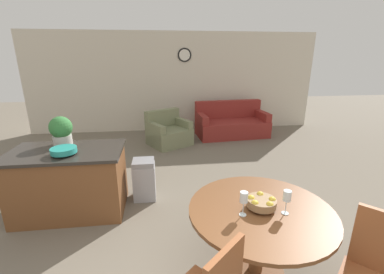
{
  "coord_description": "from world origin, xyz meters",
  "views": [
    {
      "loc": [
        -0.44,
        -0.87,
        2.06
      ],
      "look_at": [
        0.0,
        2.66,
        0.93
      ],
      "focal_mm": 24.0,
      "sensor_mm": 36.0,
      "label": 1
    }
  ],
  "objects_px": {
    "dining_chair_near_right": "(375,271)",
    "wine_glass_left": "(244,198)",
    "dining_table": "(259,224)",
    "teal_bowl": "(64,150)",
    "fruit_bowl": "(261,202)",
    "trash_bin": "(144,179)",
    "wine_glass_right": "(287,197)",
    "kitchen_island": "(70,181)",
    "armchair": "(168,133)",
    "couch": "(231,124)",
    "potted_plant": "(61,130)"
  },
  "relations": [
    {
      "from": "fruit_bowl",
      "to": "trash_bin",
      "type": "relative_size",
      "value": 0.43
    },
    {
      "from": "kitchen_island",
      "to": "armchair",
      "type": "bearing_deg",
      "value": 62.28
    },
    {
      "from": "wine_glass_right",
      "to": "trash_bin",
      "type": "relative_size",
      "value": 0.37
    },
    {
      "from": "couch",
      "to": "armchair",
      "type": "bearing_deg",
      "value": -167.15
    },
    {
      "from": "fruit_bowl",
      "to": "teal_bowl",
      "type": "xyz_separation_m",
      "value": [
        -2.07,
        1.2,
        0.15
      ]
    },
    {
      "from": "couch",
      "to": "dining_table",
      "type": "bearing_deg",
      "value": -107.2
    },
    {
      "from": "teal_bowl",
      "to": "trash_bin",
      "type": "relative_size",
      "value": 0.5
    },
    {
      "from": "kitchen_island",
      "to": "couch",
      "type": "height_order",
      "value": "couch"
    },
    {
      "from": "teal_bowl",
      "to": "trash_bin",
      "type": "distance_m",
      "value": 1.19
    },
    {
      "from": "potted_plant",
      "to": "couch",
      "type": "relative_size",
      "value": 0.21
    },
    {
      "from": "fruit_bowl",
      "to": "potted_plant",
      "type": "xyz_separation_m",
      "value": [
        -2.22,
        1.6,
        0.3
      ]
    },
    {
      "from": "wine_glass_right",
      "to": "armchair",
      "type": "distance_m",
      "value": 4.27
    },
    {
      "from": "fruit_bowl",
      "to": "potted_plant",
      "type": "relative_size",
      "value": 0.67
    },
    {
      "from": "fruit_bowl",
      "to": "potted_plant",
      "type": "height_order",
      "value": "potted_plant"
    },
    {
      "from": "trash_bin",
      "to": "dining_chair_near_right",
      "type": "bearing_deg",
      "value": -50.33
    },
    {
      "from": "wine_glass_left",
      "to": "couch",
      "type": "bearing_deg",
      "value": 75.51
    },
    {
      "from": "teal_bowl",
      "to": "potted_plant",
      "type": "xyz_separation_m",
      "value": [
        -0.15,
        0.4,
        0.15
      ]
    },
    {
      "from": "dining_table",
      "to": "fruit_bowl",
      "type": "distance_m",
      "value": 0.23
    },
    {
      "from": "dining_chair_near_right",
      "to": "trash_bin",
      "type": "bearing_deg",
      "value": -2.79
    },
    {
      "from": "dining_table",
      "to": "couch",
      "type": "height_order",
      "value": "couch"
    },
    {
      "from": "teal_bowl",
      "to": "dining_chair_near_right",
      "type": "bearing_deg",
      "value": -33.37
    },
    {
      "from": "trash_bin",
      "to": "fruit_bowl",
      "type": "bearing_deg",
      "value": -53.95
    },
    {
      "from": "wine_glass_right",
      "to": "wine_glass_left",
      "type": "bearing_deg",
      "value": 176.35
    },
    {
      "from": "kitchen_island",
      "to": "trash_bin",
      "type": "xyz_separation_m",
      "value": [
        0.96,
        0.23,
        -0.15
      ]
    },
    {
      "from": "kitchen_island",
      "to": "couch",
      "type": "distance_m",
      "value": 4.49
    },
    {
      "from": "fruit_bowl",
      "to": "trash_bin",
      "type": "height_order",
      "value": "fruit_bowl"
    },
    {
      "from": "fruit_bowl",
      "to": "wine_glass_left",
      "type": "relative_size",
      "value": 1.18
    },
    {
      "from": "fruit_bowl",
      "to": "armchair",
      "type": "relative_size",
      "value": 0.23
    },
    {
      "from": "trash_bin",
      "to": "armchair",
      "type": "xyz_separation_m",
      "value": [
        0.45,
        2.45,
        -0.02
      ]
    },
    {
      "from": "dining_table",
      "to": "armchair",
      "type": "relative_size",
      "value": 1.13
    },
    {
      "from": "dining_table",
      "to": "teal_bowl",
      "type": "height_order",
      "value": "teal_bowl"
    },
    {
      "from": "trash_bin",
      "to": "kitchen_island",
      "type": "bearing_deg",
      "value": -166.51
    },
    {
      "from": "fruit_bowl",
      "to": "wine_glass_right",
      "type": "height_order",
      "value": "wine_glass_right"
    },
    {
      "from": "couch",
      "to": "teal_bowl",
      "type": "bearing_deg",
      "value": -137.14
    },
    {
      "from": "dining_table",
      "to": "dining_chair_near_right",
      "type": "relative_size",
      "value": 1.35
    },
    {
      "from": "dining_table",
      "to": "kitchen_island",
      "type": "height_order",
      "value": "kitchen_island"
    },
    {
      "from": "dining_table",
      "to": "wine_glass_right",
      "type": "distance_m",
      "value": 0.39
    },
    {
      "from": "dining_chair_near_right",
      "to": "wine_glass_left",
      "type": "relative_size",
      "value": 4.36
    },
    {
      "from": "dining_table",
      "to": "couch",
      "type": "xyz_separation_m",
      "value": [
        1.01,
        4.58,
        -0.26
      ]
    },
    {
      "from": "fruit_bowl",
      "to": "potted_plant",
      "type": "bearing_deg",
      "value": 144.17
    },
    {
      "from": "wine_glass_left",
      "to": "potted_plant",
      "type": "relative_size",
      "value": 0.57
    },
    {
      "from": "dining_table",
      "to": "wine_glass_right",
      "type": "bearing_deg",
      "value": -27.68
    },
    {
      "from": "dining_table",
      "to": "teal_bowl",
      "type": "bearing_deg",
      "value": 150.0
    },
    {
      "from": "armchair",
      "to": "couch",
      "type": "bearing_deg",
      "value": -11.85
    },
    {
      "from": "dining_table",
      "to": "potted_plant",
      "type": "xyz_separation_m",
      "value": [
        -2.22,
        1.6,
        0.53
      ]
    },
    {
      "from": "fruit_bowl",
      "to": "couch",
      "type": "xyz_separation_m",
      "value": [
        1.01,
        4.58,
        -0.5
      ]
    },
    {
      "from": "trash_bin",
      "to": "armchair",
      "type": "height_order",
      "value": "armchair"
    },
    {
      "from": "wine_glass_left",
      "to": "wine_glass_right",
      "type": "relative_size",
      "value": 1.0
    },
    {
      "from": "dining_table",
      "to": "kitchen_island",
      "type": "distance_m",
      "value": 2.51
    },
    {
      "from": "dining_table",
      "to": "trash_bin",
      "type": "distance_m",
      "value": 1.97
    }
  ]
}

